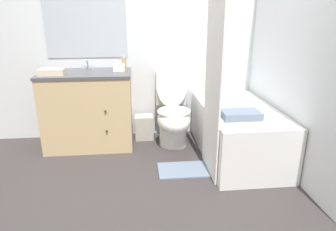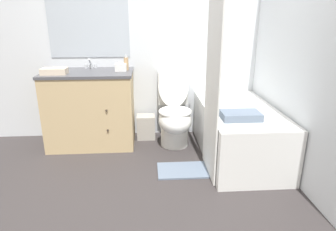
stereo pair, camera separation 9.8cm
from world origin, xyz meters
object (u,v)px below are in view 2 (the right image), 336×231
Objects in this scene: sink_faucet at (91,65)px; bathtub at (238,131)px; wastebasket at (146,127)px; tissue_box at (121,67)px; toilet at (174,114)px; bath_towel_folded at (241,116)px; soap_dispenser at (126,63)px; hand_towel_folded at (54,71)px; bath_mat at (187,170)px; vanity_cabinet at (91,108)px.

sink_faucet reaches higher than bathtub.
tissue_box reaches higher than wastebasket.
toilet is 7.26× the size of tissue_box.
sink_faucet is 0.40× the size of bath_towel_folded.
hand_towel_folded is at bearing -164.98° from soap_dispenser.
toilet is 3.08× the size of wastebasket.
wastebasket is 1.72× the size of soap_dispenser.
bath_mat is at bearing -53.21° from soap_dispenser.
hand_towel_folded is 0.46× the size of bath_mat.
bath_towel_folded is (1.51, -0.98, -0.32)m from sink_faucet.
hand_towel_folded reaches higher than toilet.
sink_faucet is (-0.00, 0.20, 0.46)m from vanity_cabinet.
bathtub is at bearing -22.27° from soap_dispenser.
bath_mat is at bearing -48.83° from tissue_box.
bath_towel_folded is at bearing -4.39° from bath_mat.
vanity_cabinet is at bearing -90.00° from sink_faucet.
vanity_cabinet is at bearing -171.15° from soap_dispenser.
wastebasket is at bearing -7.13° from sink_faucet.
bath_towel_folded is (1.15, -0.79, -0.33)m from tissue_box.
bathtub is 1.45m from soap_dispenser.
hand_towel_folded is (-0.32, -0.33, -0.00)m from sink_faucet.
hand_towel_folded is (-1.28, -0.06, 0.53)m from toilet.
vanity_cabinet is 1.70m from bath_towel_folded.
soap_dispenser is 1.37m from bath_mat.
vanity_cabinet is at bearing 152.85° from bath_towel_folded.
bath_mat is at bearing -151.79° from bathtub.
wastebasket is at bearing 15.56° from soap_dispenser.
bath_mat is (0.60, -0.80, -0.93)m from soap_dispenser.
sink_faucet is 0.10× the size of bathtub.
vanity_cabinet is 0.70× the size of bathtub.
vanity_cabinet reaches higher than bath_mat.
bathtub reaches higher than bath_mat.
vanity_cabinet is 3.77× the size of hand_towel_folded.
hand_towel_folded is 1.72m from bath_mat.
soap_dispenser reaches higher than hand_towel_folded.
vanity_cabinet is 1.72× the size of bath_mat.
toilet is 0.81m from tissue_box.
sink_faucet is at bearing 153.03° from tissue_box.
tissue_box is 0.73× the size of soap_dispenser.
sink_faucet is at bearing 90.00° from vanity_cabinet.
tissue_box is at bearing -26.97° from sink_faucet.
tissue_box is (-0.59, 0.09, 0.54)m from toilet.
bathtub is (1.61, -0.42, -0.17)m from vanity_cabinet.
wastebasket is 0.81m from tissue_box.
bathtub is 8.28× the size of soap_dispenser.
tissue_box reaches higher than hand_towel_folded.
soap_dispenser is at bearing 157.73° from bathtub.
hand_towel_folded is at bearing -157.39° from vanity_cabinet.
wastebasket is 1.33m from bath_towel_folded.
toilet is at bearing -8.42° from tissue_box.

